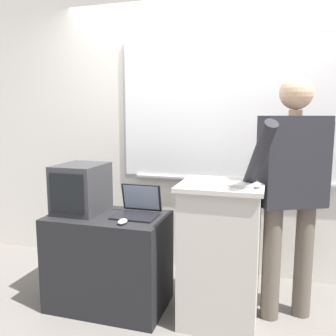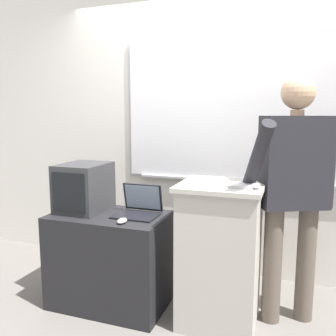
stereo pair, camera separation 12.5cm
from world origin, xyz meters
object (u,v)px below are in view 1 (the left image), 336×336
at_px(lectern_podium, 220,253).
at_px(computer_mouse_by_laptop, 123,221).
at_px(person_presenter, 292,181).
at_px(side_desk, 109,260).
at_px(wireless_keyboard, 222,184).
at_px(crt_monitor, 81,188).
at_px(laptop, 138,207).
at_px(computer_mouse_by_keyboard, 257,185).

relative_size(lectern_podium, computer_mouse_by_laptop, 10.08).
bearing_deg(computer_mouse_by_laptop, person_presenter, 19.23).
xyz_separation_m(side_desk, computer_mouse_by_laptop, (0.19, -0.17, 0.38)).
relative_size(person_presenter, wireless_keyboard, 4.07).
bearing_deg(computer_mouse_by_laptop, crt_monitor, 154.20).
bearing_deg(laptop, person_presenter, 7.59).
bearing_deg(side_desk, crt_monitor, 170.31).
relative_size(side_desk, laptop, 2.75).
height_order(side_desk, laptop, laptop).
bearing_deg(crt_monitor, laptop, 4.11).
xyz_separation_m(wireless_keyboard, computer_mouse_by_laptop, (-0.66, -0.14, -0.28)).
bearing_deg(crt_monitor, lectern_podium, -0.26).
bearing_deg(computer_mouse_by_keyboard, lectern_podium, 160.82).
distance_m(side_desk, computer_mouse_by_laptop, 0.46).
xyz_separation_m(person_presenter, crt_monitor, (-1.55, -0.18, -0.11)).
xyz_separation_m(lectern_podium, laptop, (-0.63, 0.04, 0.28)).
distance_m(person_presenter, crt_monitor, 1.56).
xyz_separation_m(laptop, crt_monitor, (-0.46, -0.03, 0.12)).
distance_m(lectern_podium, wireless_keyboard, 0.52).
height_order(wireless_keyboard, computer_mouse_by_keyboard, computer_mouse_by_keyboard).
xyz_separation_m(wireless_keyboard, computer_mouse_by_keyboard, (0.22, -0.02, 0.01)).
xyz_separation_m(side_desk, computer_mouse_by_keyboard, (1.08, -0.05, 0.66)).
distance_m(side_desk, person_presenter, 1.48).
height_order(person_presenter, laptop, person_presenter).
height_order(lectern_podium, wireless_keyboard, wireless_keyboard).
bearing_deg(wireless_keyboard, person_presenter, 28.92).
distance_m(lectern_podium, side_desk, 0.86).
bearing_deg(wireless_keyboard, computer_mouse_by_laptop, -168.14).
height_order(laptop, computer_mouse_by_laptop, laptop).
xyz_separation_m(person_presenter, laptop, (-1.09, -0.15, -0.23)).
distance_m(lectern_podium, computer_mouse_by_keyboard, 0.58).
distance_m(lectern_podium, computer_mouse_by_laptop, 0.72).
bearing_deg(laptop, computer_mouse_by_laptop, -95.29).
xyz_separation_m(side_desk, person_presenter, (1.31, 0.22, 0.65)).
xyz_separation_m(lectern_podium, person_presenter, (0.46, 0.18, 0.51)).
distance_m(computer_mouse_by_laptop, computer_mouse_by_keyboard, 0.94).
height_order(side_desk, person_presenter, person_presenter).
bearing_deg(person_presenter, wireless_keyboard, -176.01).
bearing_deg(lectern_podium, laptop, 176.57).
relative_size(lectern_podium, laptop, 3.16).
height_order(person_presenter, computer_mouse_by_laptop, person_presenter).
height_order(laptop, crt_monitor, crt_monitor).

